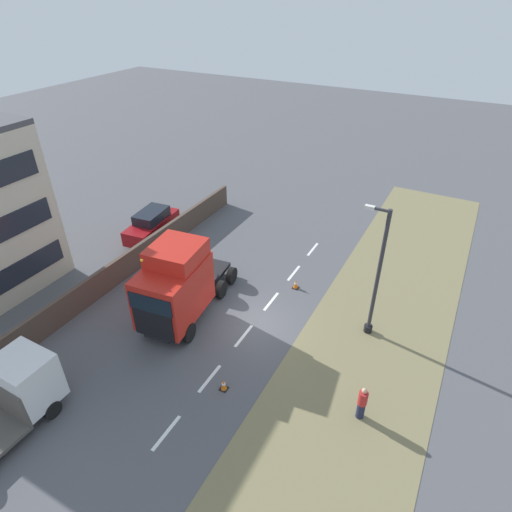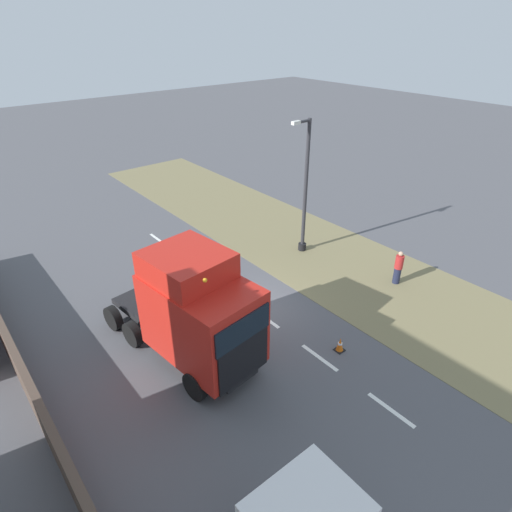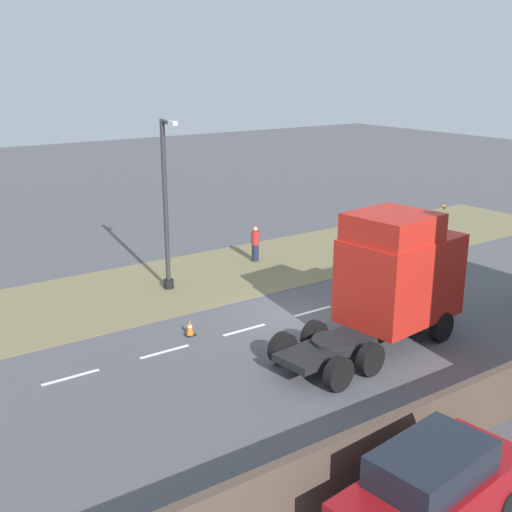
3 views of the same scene
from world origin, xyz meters
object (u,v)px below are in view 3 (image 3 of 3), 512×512
(traffic_cone_trailing, at_px, (190,328))
(lamp_post, at_px, (167,216))
(parked_car, at_px, (432,490))
(pedestrian, at_px, (255,244))
(lorry_cab, at_px, (395,277))
(traffic_cone_lead, at_px, (361,282))

(traffic_cone_trailing, bearing_deg, lamp_post, 160.71)
(parked_car, distance_m, pedestrian, 19.14)
(lorry_cab, relative_size, pedestrian, 4.38)
(lorry_cab, xyz_separation_m, parked_car, (7.15, -6.39, -1.33))
(lorry_cab, height_order, lamp_post, lamp_post)
(lorry_cab, relative_size, traffic_cone_lead, 13.03)
(lamp_post, xyz_separation_m, traffic_cone_lead, (4.62, 6.76, -2.90))
(lorry_cab, xyz_separation_m, lamp_post, (-9.13, -3.87, 0.89))
(parked_car, xyz_separation_m, pedestrian, (-17.48, 7.81, -0.11))
(lamp_post, height_order, traffic_cone_trailing, lamp_post)
(parked_car, bearing_deg, traffic_cone_trailing, 169.18)
(pedestrian, xyz_separation_m, traffic_cone_trailing, (5.99, -6.97, -0.56))
(pedestrian, bearing_deg, lorry_cab, -7.83)
(lorry_cab, relative_size, traffic_cone_trailing, 13.03)
(lorry_cab, bearing_deg, traffic_cone_lead, 140.76)
(lamp_post, distance_m, pedestrian, 5.91)
(lorry_cab, relative_size, parked_car, 1.58)
(parked_car, relative_size, traffic_cone_trailing, 8.26)
(lorry_cab, relative_size, lamp_post, 1.06)
(parked_car, relative_size, traffic_cone_lead, 8.26)
(parked_car, height_order, lamp_post, lamp_post)
(traffic_cone_trailing, bearing_deg, pedestrian, 130.65)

